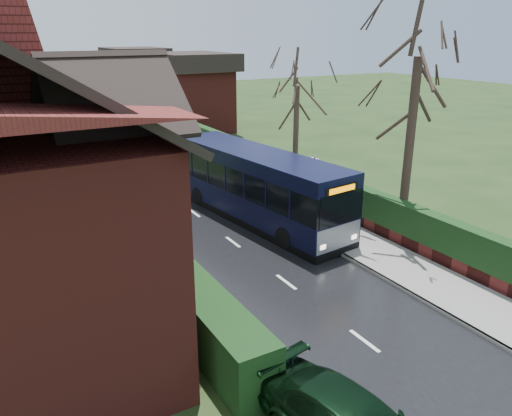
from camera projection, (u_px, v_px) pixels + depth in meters
ground at (321, 309)px, 15.58m from camera, size 140.00×140.00×0.00m
road at (194, 213)px, 23.75m from camera, size 6.00×100.00×0.02m
pavement at (270, 198)px, 25.73m from camera, size 2.50×100.00×0.14m
kerb_right at (250, 202)px, 25.16m from camera, size 0.12×100.00×0.14m
kerb_left at (131, 224)px, 22.31m from camera, size 0.12×100.00×0.10m
front_hedge at (148, 254)px, 17.57m from camera, size 1.20×16.00×1.60m
picket_fence at (168, 258)px, 18.04m from camera, size 0.10×16.00×0.90m
right_wall_hedge at (296, 176)px, 26.14m from camera, size 0.60×50.00×1.80m
bus at (257, 187)px, 22.51m from camera, size 3.61×10.68×3.18m
car_silver at (140, 214)px, 21.76m from camera, size 1.74×4.07×1.37m
car_distant at (76, 121)px, 44.27m from camera, size 1.65×4.24×1.38m
bus_stop_sign at (314, 181)px, 21.68m from camera, size 0.13×0.47×3.12m
tree_right_near at (420, 42)px, 18.21m from camera, size 4.85×4.85×10.46m
tree_right_far at (297, 78)px, 25.96m from camera, size 4.07×4.07×7.87m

